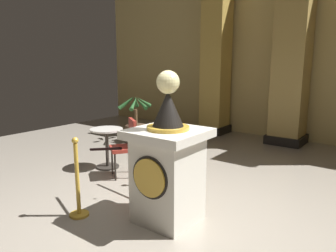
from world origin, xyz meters
TOP-DOWN VIEW (x-y plane):
  - ground_plane at (0.00, 0.00)m, footprint 12.07×12.07m
  - back_wall at (0.00, 5.13)m, footprint 12.07×0.16m
  - pedestal_clock at (0.04, -0.06)m, footprint 0.82×0.82m
  - stanchion_near at (-0.56, 0.88)m, footprint 0.24×0.24m
  - stanchion_far at (-0.90, -0.64)m, footprint 0.24×0.24m
  - velvet_rope at (-0.73, 0.12)m, footprint 0.95×0.97m
  - column_left at (-1.93, 4.62)m, footprint 0.73×0.73m
  - column_centre_rear at (0.00, 4.62)m, footprint 0.84×0.84m
  - potted_palm_left at (-2.98, 2.65)m, footprint 0.88×0.81m
  - cafe_table at (-2.01, 0.85)m, footprint 0.58×0.58m
  - cafe_chair_red at (-1.42, 0.77)m, footprint 0.56×0.56m

SIDE VIEW (x-z plane):
  - ground_plane at x=0.00m, z-range 0.00..0.00m
  - stanchion_far at x=-0.90m, z-range -0.15..0.85m
  - potted_palm_left at x=-2.98m, z-range -0.21..0.92m
  - stanchion_near at x=-0.56m, z-range -0.16..0.92m
  - cafe_table at x=-2.01m, z-range 0.10..0.82m
  - cafe_chair_red at x=-1.42m, z-range 0.09..1.05m
  - pedestal_clock at x=0.04m, z-range -0.20..1.59m
  - velvet_rope at x=-0.73m, z-range 0.68..0.90m
  - column_left at x=-1.93m, z-range -0.01..3.97m
  - column_centre_rear at x=0.00m, z-range -0.01..3.97m
  - back_wall at x=0.00m, z-range 0.00..4.15m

